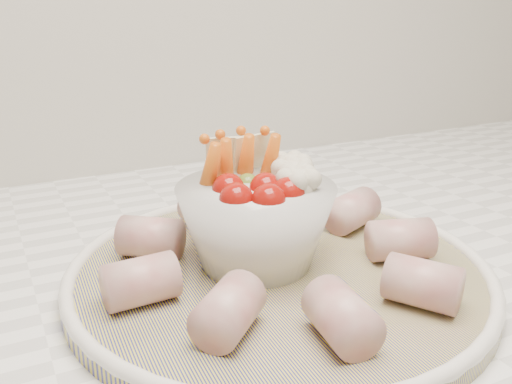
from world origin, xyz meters
name	(u,v)px	position (x,y,z in m)	size (l,w,h in m)	color
serving_platter	(279,271)	(0.03, 1.36, 0.93)	(0.39, 0.39, 0.02)	navy
veggie_bowl	(257,217)	(0.01, 1.38, 0.98)	(0.14, 0.14, 0.11)	white
cured_meat_rolls	(279,248)	(0.03, 1.36, 0.95)	(0.30, 0.29, 0.04)	#B15152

